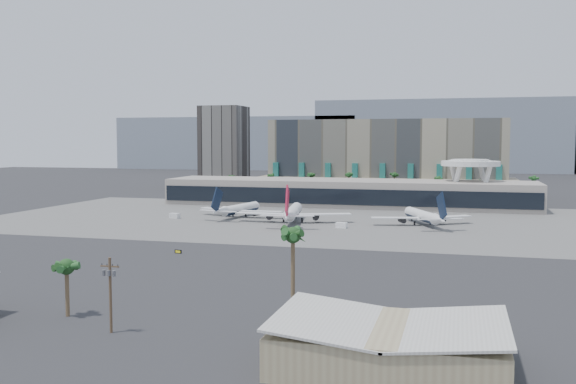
% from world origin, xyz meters
% --- Properties ---
extents(ground, '(900.00, 900.00, 0.00)m').
position_xyz_m(ground, '(0.00, 0.00, 0.00)').
color(ground, '#232326').
rests_on(ground, ground).
extents(apron_pad, '(260.00, 130.00, 0.06)m').
position_xyz_m(apron_pad, '(0.00, 55.00, 0.03)').
color(apron_pad, '#5B5B59').
rests_on(apron_pad, ground).
extents(mountain_ridge, '(680.00, 60.00, 70.00)m').
position_xyz_m(mountain_ridge, '(27.88, 470.00, 29.89)').
color(mountain_ridge, gray).
rests_on(mountain_ridge, ground).
extents(hotel, '(140.00, 30.00, 42.00)m').
position_xyz_m(hotel, '(10.00, 174.41, 16.81)').
color(hotel, tan).
rests_on(hotel, ground).
extents(office_tower, '(30.00, 30.00, 52.00)m').
position_xyz_m(office_tower, '(-95.00, 200.00, 22.94)').
color(office_tower, black).
rests_on(office_tower, ground).
extents(terminal, '(170.00, 32.50, 14.50)m').
position_xyz_m(terminal, '(0.00, 109.84, 6.52)').
color(terminal, '#B5AB9F').
rests_on(terminal, ground).
extents(saucer_structure, '(26.00, 26.00, 21.89)m').
position_xyz_m(saucer_structure, '(55.00, 116.00, 18.45)').
color(saucer_structure, white).
rests_on(saucer_structure, ground).
extents(palm_row, '(157.80, 2.80, 13.10)m').
position_xyz_m(palm_row, '(7.00, 145.00, 10.50)').
color(palm_row, brown).
rests_on(palm_row, ground).
extents(hangar_right, '(30.55, 20.60, 6.89)m').
position_xyz_m(hangar_right, '(42.00, -100.00, 2.95)').
color(hangar_right, tan).
rests_on(hangar_right, ground).
extents(utility_pole, '(3.20, 0.85, 12.00)m').
position_xyz_m(utility_pole, '(-2.00, -96.09, 7.14)').
color(utility_pole, '#4C3826').
rests_on(utility_pole, ground).
extents(airliner_left, '(36.13, 37.52, 13.06)m').
position_xyz_m(airliner_left, '(-33.91, 54.13, 3.29)').
color(airliner_left, white).
rests_on(airliner_left, ground).
extents(airliner_centre, '(42.84, 44.42, 15.41)m').
position_xyz_m(airliner_centre, '(-8.76, 42.83, 3.89)').
color(airliner_centre, white).
rests_on(airliner_centre, ground).
extents(airliner_right, '(35.19, 36.22, 13.42)m').
position_xyz_m(airliner_right, '(38.18, 48.39, 3.38)').
color(airliner_right, white).
rests_on(airliner_right, ground).
extents(service_vehicle_a, '(4.53, 3.01, 2.03)m').
position_xyz_m(service_vehicle_a, '(-56.46, 43.67, 1.02)').
color(service_vehicle_a, silver).
rests_on(service_vehicle_a, ground).
extents(service_vehicle_b, '(4.04, 2.67, 1.94)m').
position_xyz_m(service_vehicle_b, '(11.25, 33.26, 0.97)').
color(service_vehicle_b, white).
rests_on(service_vehicle_b, ground).
extents(taxiway_sign, '(2.16, 0.79, 0.98)m').
position_xyz_m(taxiway_sign, '(-22.18, -27.50, 0.48)').
color(taxiway_sign, black).
rests_on(taxiway_sign, ground).
extents(near_palm_a, '(6.00, 6.00, 10.05)m').
position_xyz_m(near_palm_a, '(-14.24, -89.45, 7.25)').
color(near_palm_a, brown).
rests_on(near_palm_a, ground).
extents(near_palm_b, '(6.00, 6.00, 15.74)m').
position_xyz_m(near_palm_b, '(23.65, -80.75, 12.81)').
color(near_palm_b, brown).
rests_on(near_palm_b, ground).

